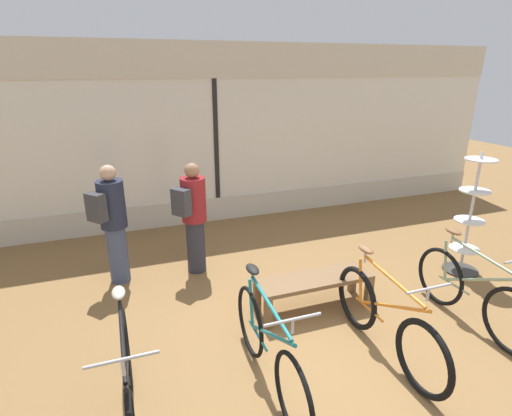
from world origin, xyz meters
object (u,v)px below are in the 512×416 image
customer_near_rack (193,216)px  bicycle_right (385,321)px  bicycle_far_left (129,386)px  bicycle_far_right (472,293)px  customer_by_window (113,221)px  bicycle_left (268,349)px  display_bench (314,283)px  accessory_rack (469,225)px

customer_near_rack → bicycle_right: bearing=-59.0°
bicycle_far_left → bicycle_far_right: bicycle_far_left is taller
customer_by_window → bicycle_far_left: bearing=-89.4°
bicycle_far_left → bicycle_left: bicycle_far_left is taller
bicycle_far_left → customer_near_rack: (1.02, 2.44, 0.44)m
bicycle_left → display_bench: (0.98, 0.98, -0.05)m
bicycle_far_right → customer_near_rack: size_ratio=1.07×
bicycle_right → display_bench: bicycle_right is taller
bicycle_far_right → accessory_rack: 1.41m
bicycle_left → accessory_rack: (3.42, 1.11, 0.31)m
customer_near_rack → customer_by_window: bearing=176.1°
bicycle_right → bicycle_far_right: 1.23m
bicycle_far_left → customer_near_rack: 2.69m
bicycle_far_left → bicycle_right: 2.46m
accessory_rack → customer_near_rack: accessory_rack is taller
bicycle_far_left → bicycle_right: (2.46, 0.05, -0.02)m
bicycle_far_right → customer_by_window: size_ratio=1.05×
bicycle_left → customer_near_rack: 2.45m
customer_by_window → accessory_rack: bearing=-16.3°
bicycle_right → bicycle_far_right: bearing=4.4°
bicycle_far_left → customer_by_window: (-0.03, 2.51, 0.47)m
bicycle_left → bicycle_far_right: bearing=2.5°
customer_by_window → bicycle_far_right: bearing=-32.5°
bicycle_far_right → bicycle_left: bearing=-177.5°
bicycle_far_left → display_bench: 2.40m
bicycle_far_left → bicycle_far_right: 3.69m
bicycle_left → bicycle_far_right: 2.49m
bicycle_far_left → bicycle_left: 1.20m
customer_near_rack → bicycle_far_left: bearing=-112.7°
bicycle_far_right → display_bench: (-1.52, 0.88, -0.05)m
bicycle_left → accessory_rack: bearing=18.1°
bicycle_left → customer_by_window: bearing=116.3°
customer_near_rack → bicycle_left: bearing=-85.9°
bicycle_right → bicycle_far_left: bearing=-178.7°
bicycle_far_left → accessory_rack: accessory_rack is taller
bicycle_right → customer_near_rack: (-1.44, 2.39, 0.46)m
customer_by_window → bicycle_right: bearing=-44.7°
bicycle_left → display_bench: 1.39m
bicycle_right → bicycle_far_right: bicycle_far_right is taller
bicycle_far_right → display_bench: bicycle_far_right is taller
bicycle_far_left → accessory_rack: (4.62, 1.16, 0.30)m
bicycle_far_left → customer_near_rack: size_ratio=1.13×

